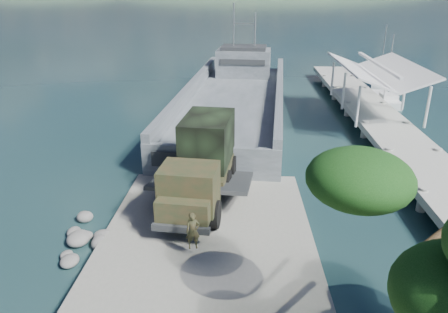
# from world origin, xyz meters

# --- Properties ---
(ground) EXTENTS (1400.00, 1400.00, 0.00)m
(ground) POSITION_xyz_m (0.00, 0.00, 0.00)
(ground) COLOR #18393A
(ground) RESTS_ON ground
(boat_ramp) EXTENTS (10.00, 18.00, 0.50)m
(boat_ramp) POSITION_xyz_m (0.00, -1.00, 0.25)
(boat_ramp) COLOR gray
(boat_ramp) RESTS_ON ground
(shoreline_rocks) EXTENTS (3.20, 5.60, 0.90)m
(shoreline_rocks) POSITION_xyz_m (-6.20, 0.50, 0.00)
(shoreline_rocks) COLOR #61615E
(shoreline_rocks) RESTS_ON ground
(pier) EXTENTS (6.40, 44.00, 6.10)m
(pier) POSITION_xyz_m (13.00, 18.77, 1.60)
(pier) COLOR #9B9D93
(pier) RESTS_ON ground
(landing_craft) EXTENTS (11.31, 34.97, 10.23)m
(landing_craft) POSITION_xyz_m (0.94, 21.87, 0.84)
(landing_craft) COLOR #474F54
(landing_craft) RESTS_ON ground
(military_truck) EXTENTS (3.81, 9.20, 4.14)m
(military_truck) POSITION_xyz_m (-0.56, 4.39, 2.56)
(military_truck) COLOR black
(military_truck) RESTS_ON boat_ramp
(soldier) EXTENTS (0.69, 0.53, 1.67)m
(soldier) POSITION_xyz_m (-0.50, -1.30, 1.34)
(soldier) COLOR #23331C
(soldier) RESTS_ON boat_ramp
(sailboat_near) EXTENTS (1.70, 5.79, 7.04)m
(sailboat_near) POSITION_xyz_m (16.25, 26.51, 0.38)
(sailboat_near) COLOR silver
(sailboat_near) RESTS_ON ground
(sailboat_far) EXTENTS (3.30, 6.16, 7.20)m
(sailboat_far) POSITION_xyz_m (18.01, 34.70, 0.38)
(sailboat_far) COLOR silver
(sailboat_far) RESTS_ON ground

